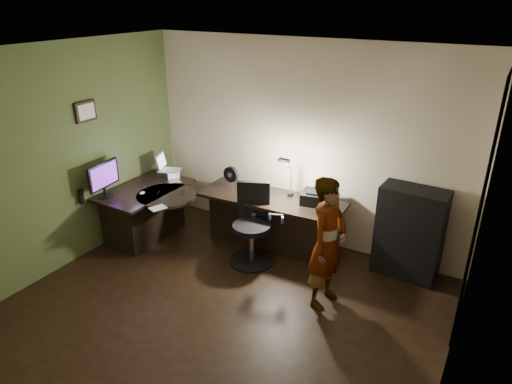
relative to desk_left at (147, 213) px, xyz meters
The scene contains 27 objects.
floor 2.07m from the desk_left, 26.23° to the right, with size 4.50×4.00×0.01m, color black.
ceiling 3.10m from the desk_left, 26.23° to the right, with size 4.50×4.00×0.01m, color silver.
wall_back 2.35m from the desk_left, 31.08° to the left, with size 4.50×0.01×2.70m, color beige.
wall_front 3.57m from the desk_left, 57.81° to the right, with size 4.50×0.01×2.70m, color beige.
wall_left 1.40m from the desk_left, 115.23° to the right, with size 0.01×4.00×2.70m, color beige.
wall_right 4.30m from the desk_left, 12.45° to the right, with size 0.01×4.00×2.70m, color beige.
green_wall_overlay 1.39m from the desk_left, 114.45° to the right, with size 0.00×4.00×2.70m, color #495A2B.
arched_doorway 4.18m from the desk_left, ahead, with size 0.01×0.90×2.60m, color black.
french_door 4.37m from the desk_left, 19.65° to the right, with size 0.02×0.92×2.10m, color white.
framed_picture 1.60m from the desk_left, 130.80° to the right, with size 0.04×0.30×0.25m, color black.
desk_left is the anchor object (origin of this frame).
desk_right 1.75m from the desk_left, 21.30° to the left, with size 1.93×0.67×0.72m, color black.
cabinet 3.49m from the desk_left, 14.62° to the left, with size 0.75×0.38×1.13m, color black.
laptop_stand 0.68m from the desk_left, 88.78° to the left, with size 0.23×0.19×0.09m, color silver.
laptop 0.78m from the desk_left, 88.78° to the left, with size 0.32×0.30×0.22m, color silver.
monitor 0.74m from the desk_left, 119.99° to the right, with size 0.10×0.52×0.35m, color black.
mouse 0.41m from the desk_left, 54.52° to the right, with size 0.05×0.08×0.03m, color silver.
phone 0.67m from the desk_left, 13.39° to the left, with size 0.07×0.14×0.01m, color black.
pen 0.45m from the desk_left, ahead, with size 0.01×0.13×0.01m, color black.
speaker 0.94m from the desk_left, 116.46° to the right, with size 0.07×0.07×0.19m, color black.
notepad 0.77m from the desk_left, 32.86° to the right, with size 0.14×0.20×0.01m, color silver.
desk_fan 1.30m from the desk_left, 31.87° to the left, with size 0.22×0.12×0.33m, color black.
headphones 2.02m from the desk_left, ahead, with size 0.21×0.09×0.10m, color #1E509C.
printer 2.40m from the desk_left, 19.24° to the left, with size 0.41×0.32×0.18m, color black.
desk_lamp 2.10m from the desk_left, 23.70° to the left, with size 0.15×0.29×0.64m, color black.
office_chair 1.62m from the desk_left, ahead, with size 0.57×0.57×1.02m, color black.
person 2.76m from the desk_left, ahead, with size 0.53×0.36×1.49m, color #D8A88C.
Camera 1 is at (2.36, -3.26, 3.19)m, focal length 32.00 mm.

